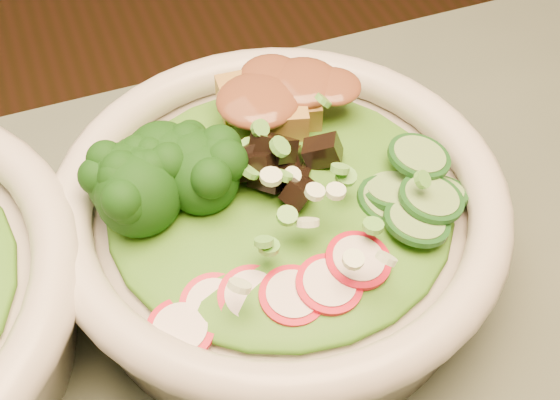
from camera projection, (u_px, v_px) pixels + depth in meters
name	position (u px, v px, depth m)	size (l,w,h in m)	color
salad_bowl	(280.00, 222.00, 0.46)	(0.27, 0.27, 0.07)	beige
lettuce_bed	(280.00, 199.00, 0.45)	(0.20, 0.20, 0.02)	#226B16
broccoli_florets	(170.00, 186.00, 0.43)	(0.08, 0.07, 0.04)	black
radish_slices	(290.00, 288.00, 0.40)	(0.11, 0.04, 0.02)	#B40D22
cucumber_slices	(393.00, 184.00, 0.44)	(0.07, 0.07, 0.04)	#7AA85D
mushroom_heap	(279.00, 167.00, 0.45)	(0.07, 0.07, 0.04)	black
tofu_cubes	(279.00, 111.00, 0.48)	(0.09, 0.06, 0.04)	#A88538
peanut_sauce	(279.00, 95.00, 0.47)	(0.07, 0.06, 0.02)	brown
scallion_garnish	(280.00, 171.00, 0.43)	(0.19, 0.19, 0.02)	#5AAE3D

